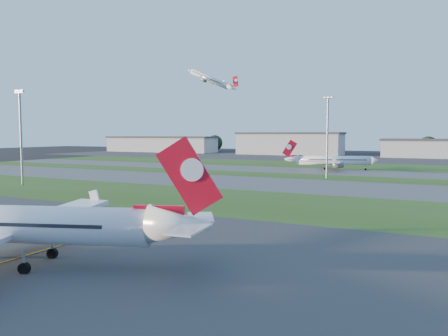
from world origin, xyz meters
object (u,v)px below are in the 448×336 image
Objects in this scene: airliner_taxiing at (334,161)px; light_mast_west at (21,131)px; light_mast_centre at (327,131)px; airliner_parked at (9,225)px.

light_mast_west is (-65.15, -87.81, 11.11)m from airliner_taxiing.
airliner_parked is at bearing -94.65° from light_mast_centre.
airliner_parked is 80.35m from light_mast_west.
light_mast_west reaches higher than airliner_taxiing.
light_mast_west is (-61.31, 50.87, 10.52)m from airliner_parked.
airliner_parked is 1.17× the size of airliner_taxiing.
light_mast_centre is (8.69, 106.87, 10.52)m from airliner_parked.
airliner_taxiing is at bearing 53.43° from light_mast_west.
airliner_taxiing is 1.24× the size of light_mast_west.
light_mast_west and light_mast_centre have the same top height.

